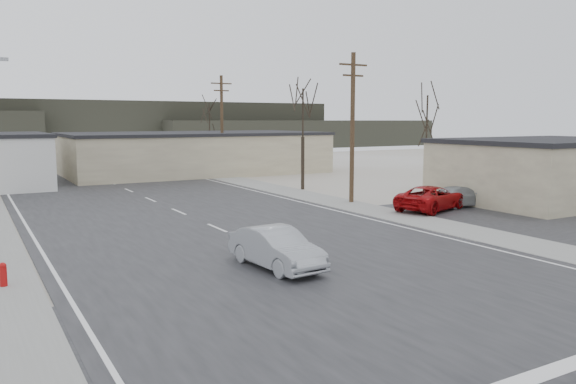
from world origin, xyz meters
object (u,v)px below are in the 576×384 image
fire_hydrant (3,275)px  car_parked_silver (461,196)px  sedan_crossing (276,248)px  car_far_a (79,167)px  car_far_b (63,160)px  car_parked_red (431,198)px

fire_hydrant → car_parked_silver: car_parked_silver is taller
sedan_crossing → car_parked_silver: (17.67, 7.41, -0.12)m
sedan_crossing → car_far_a: 41.27m
sedan_crossing → car_far_b: (0.18, 53.87, -0.04)m
sedan_crossing → car_parked_red: sedan_crossing is taller
car_parked_red → car_far_b: bearing=-0.9°
sedan_crossing → car_parked_red: (14.87, 7.22, -0.01)m
car_parked_silver → car_far_a: bearing=29.0°
fire_hydrant → car_parked_red: car_parked_red is taller
car_far_a → car_parked_silver: 38.25m
sedan_crossing → car_far_a: bearing=85.3°
car_parked_red → car_parked_silver: size_ratio=1.22×
car_far_a → car_parked_red: car_far_a is taller
car_far_a → car_parked_red: 37.21m
sedan_crossing → car_parked_red: size_ratio=0.84×
sedan_crossing → car_parked_silver: sedan_crossing is taller
sedan_crossing → car_far_b: bearing=84.9°
car_far_b → fire_hydrant: bearing=-117.0°
fire_hydrant → sedan_crossing: sedan_crossing is taller
sedan_crossing → car_far_a: (-0.12, 41.27, 0.10)m
car_far_a → car_far_b: 12.60m
car_far_b → car_parked_red: (14.69, -46.65, 0.03)m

